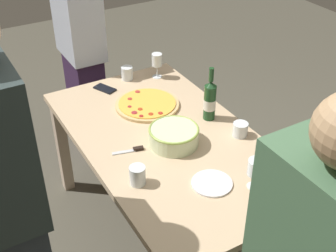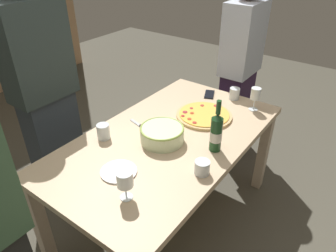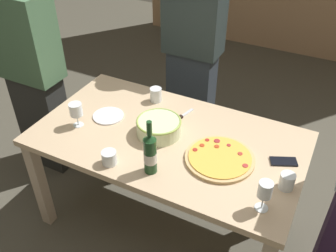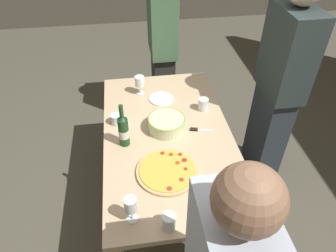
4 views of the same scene
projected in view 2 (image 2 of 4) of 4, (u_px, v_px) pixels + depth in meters
The scene contains 15 objects.
ground_plane at pixel (168, 218), 2.36m from camera, with size 8.00×8.00×0.00m, color #4E4B3E.
dining_table at pixel (168, 148), 2.01m from camera, with size 1.60×0.90×0.75m.
pizza at pixel (204, 115), 2.17m from camera, with size 0.39×0.39×0.03m.
serving_bowl at pixel (162, 134), 1.89m from camera, with size 0.27×0.27×0.10m.
wine_bottle at pixel (216, 132), 1.78m from camera, with size 0.07×0.07×0.32m.
wine_glass_near_pizza at pixel (255, 94), 2.20m from camera, with size 0.07×0.07×0.17m.
wine_glass_by_bottle at pixel (125, 180), 1.45m from camera, with size 0.08×0.08×0.16m.
cup_amber at pixel (103, 132), 1.92m from camera, with size 0.08×0.08×0.10m, color white.
cup_ceramic at pixel (234, 94), 2.38m from camera, with size 0.08×0.08×0.09m, color white.
cup_spare at pixel (202, 167), 1.64m from camera, with size 0.08×0.08×0.08m, color white.
side_plate at pixel (119, 171), 1.67m from camera, with size 0.20×0.20×0.01m, color white.
cell_phone at pixel (209, 94), 2.46m from camera, with size 0.07×0.14×0.01m, color black.
pizza_knife at pixel (140, 125), 2.06m from camera, with size 0.06×0.17×0.02m.
person_host at pixel (44, 92), 2.17m from camera, with size 0.43×0.24×1.75m.
person_guest_right at pixel (240, 70), 2.73m from camera, with size 0.40×0.24×1.61m.
Camera 2 is at (-1.31, -0.96, 1.84)m, focal length 33.30 mm.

